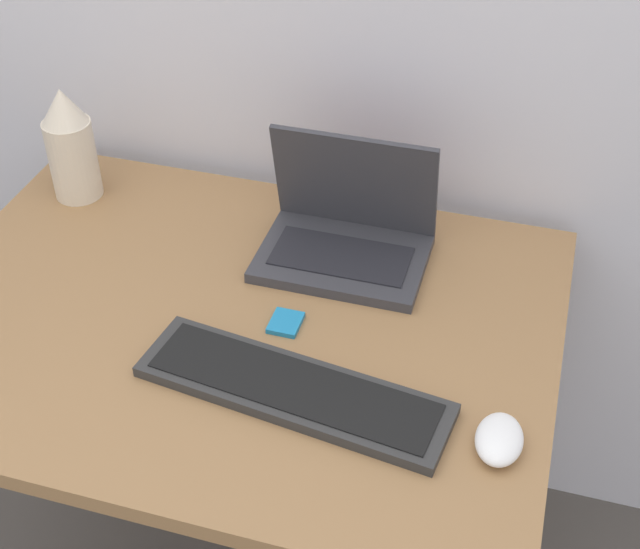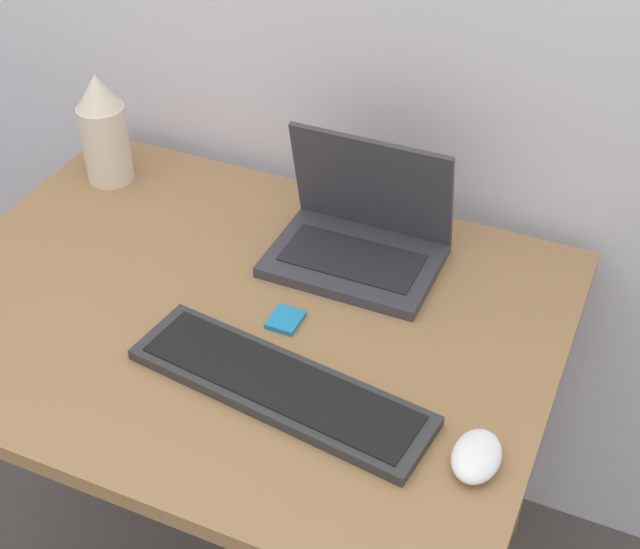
% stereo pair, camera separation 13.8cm
% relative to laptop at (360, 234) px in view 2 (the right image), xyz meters
% --- Properties ---
extents(desk, '(1.06, 0.79, 0.77)m').
position_rel_laptop_xyz_m(desk, '(-0.14, -0.21, -0.15)').
color(desk, olive).
rests_on(desk, ground_plane).
extents(laptop, '(0.29, 0.21, 0.22)m').
position_rel_laptop_xyz_m(laptop, '(0.00, 0.00, 0.00)').
color(laptop, '#333338').
rests_on(laptop, desk).
extents(keyboard, '(0.49, 0.19, 0.02)m').
position_rel_laptop_xyz_m(keyboard, '(0.01, -0.35, -0.04)').
color(keyboard, '#2D2D2D').
rests_on(keyboard, desk).
extents(mouse, '(0.07, 0.10, 0.03)m').
position_rel_laptop_xyz_m(mouse, '(0.32, -0.37, -0.03)').
color(mouse, white).
rests_on(mouse, desk).
extents(vase, '(0.09, 0.09, 0.22)m').
position_rel_laptop_xyz_m(vase, '(-0.55, 0.04, 0.06)').
color(vase, beige).
rests_on(vase, desk).
extents(mp3_player, '(0.05, 0.06, 0.01)m').
position_rel_laptop_xyz_m(mp3_player, '(-0.04, -0.21, -0.04)').
color(mp3_player, '#1E7FB7').
rests_on(mp3_player, desk).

